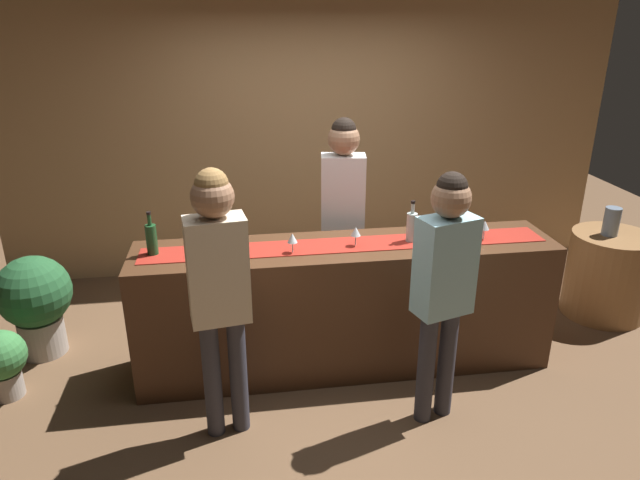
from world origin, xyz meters
The scene contains 16 objects.
ground_plane centered at (0.00, 0.00, 0.00)m, with size 10.00×10.00×0.00m, color brown.
back_wall centered at (0.00, 1.90, 1.45)m, with size 6.00×0.12×2.90m, color tan.
bar_counter centered at (0.00, 0.00, 0.48)m, with size 2.98×0.60×0.96m, color #472B19.
counter_runner_cloth centered at (0.00, 0.00, 0.97)m, with size 2.83×0.28×0.01m, color maroon.
wine_bottle_clear centered at (0.46, 0.00, 1.08)m, with size 0.07×0.07×0.30m.
wine_bottle_green centered at (-1.32, 0.03, 1.08)m, with size 0.07×0.07×0.30m.
wine_glass_near_customer centered at (0.06, -0.03, 1.07)m, with size 0.07×0.07×0.14m.
wine_glass_mid_counter centered at (0.99, -0.04, 1.07)m, with size 0.07×0.07×0.14m.
wine_glass_far_end centered at (-0.39, -0.09, 1.07)m, with size 0.07×0.07×0.14m.
bartender centered at (0.08, 0.58, 1.09)m, with size 0.37×0.25×1.75m.
customer_sipping centered at (0.46, -0.68, 1.02)m, with size 0.38×0.29×1.66m.
customer_browsing centered at (-0.87, -0.63, 1.06)m, with size 0.37×0.25×1.71m.
round_side_table centered at (2.39, 0.43, 0.37)m, with size 0.68×0.68×0.74m, color olive.
vase_on_side_table centered at (2.33, 0.44, 0.86)m, with size 0.13×0.13×0.24m, color slate.
potted_plant_tall centered at (-2.29, 0.49, 0.46)m, with size 0.55×0.55×0.80m.
potted_plant_small centered at (-2.38, -0.05, 0.29)m, with size 0.34×0.34×0.50m.
Camera 1 is at (-0.73, -3.64, 2.48)m, focal length 32.17 mm.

